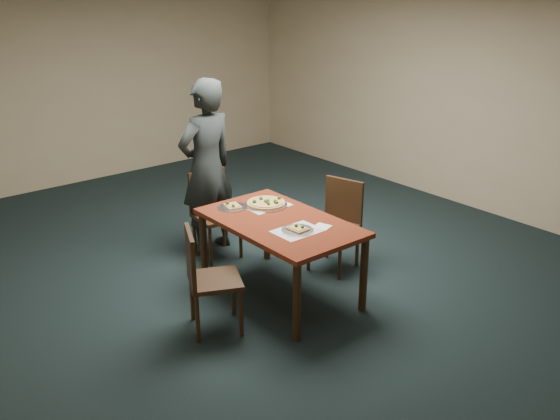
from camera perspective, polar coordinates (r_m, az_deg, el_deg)
ground at (r=6.45m, az=0.31°, el=-5.22°), size 8.00×8.00×0.00m
room_shell at (r=5.89m, az=0.34°, el=10.13°), size 8.00×8.00×8.00m
dining_table at (r=5.66m, az=0.00°, el=-1.81°), size 0.90×1.50×0.75m
chair_far at (r=6.59m, az=-6.16°, el=0.13°), size 0.46×0.46×0.91m
chair_left at (r=5.20m, az=-6.85°, el=-5.88°), size 0.56×0.56×0.91m
chair_right at (r=6.31m, az=5.32°, el=-0.83°), size 0.52×0.52×0.91m
diner at (r=6.58m, az=-6.73°, el=3.90°), size 0.72×0.52×1.86m
placemat_main at (r=5.98m, az=-1.28°, el=0.44°), size 0.42×0.32×0.00m
placemat_near at (r=5.40m, az=1.60°, el=-1.92°), size 0.40×0.30×0.00m
pizza_pan at (r=5.97m, az=-1.27°, el=0.63°), size 0.41×0.41×0.07m
slice_plate_near at (r=5.39m, az=1.61°, el=-1.79°), size 0.28×0.28×0.06m
slice_plate_far at (r=5.93m, az=-4.36°, el=0.31°), size 0.28×0.28×0.06m
napkin at (r=5.48m, az=3.85°, el=-1.54°), size 0.18×0.18×0.01m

